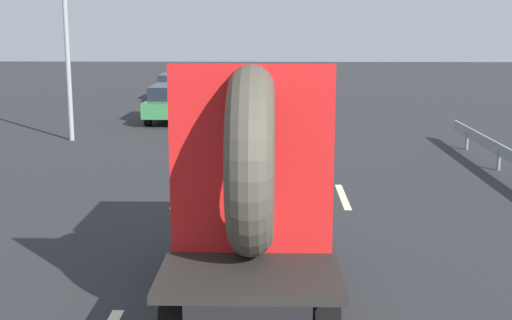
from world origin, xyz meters
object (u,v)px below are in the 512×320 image
flatbed_truck (255,178)px  traffic_light (65,11)px  distant_sedan (174,102)px  oncoming_car (176,86)px

flatbed_truck → traffic_light: traffic_light is taller
distant_sedan → traffic_light: traffic_light is taller
distant_sedan → traffic_light: bearing=-120.1°
flatbed_truck → traffic_light: bearing=116.7°
distant_sedan → flatbed_truck: bearing=-78.2°
traffic_light → oncoming_car: size_ratio=1.63×
distant_sedan → oncoming_car: (-0.99, 7.74, -0.07)m
flatbed_truck → traffic_light: size_ratio=0.79×
flatbed_truck → distant_sedan: size_ratio=1.17×
flatbed_truck → oncoming_car: size_ratio=1.28×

